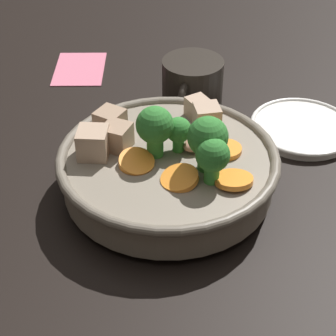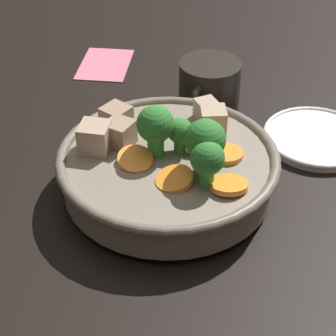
% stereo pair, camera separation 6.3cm
% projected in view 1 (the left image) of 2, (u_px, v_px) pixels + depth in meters
% --- Properties ---
extents(ground_plane, '(3.00, 3.00, 0.00)m').
position_uv_depth(ground_plane, '(168.00, 191.00, 0.65)').
color(ground_plane, black).
extents(stirfry_bowl, '(0.25, 0.25, 0.11)m').
position_uv_depth(stirfry_bowl, '(168.00, 165.00, 0.63)').
color(stirfry_bowl, slate).
rests_on(stirfry_bowl, ground_plane).
extents(side_saucer, '(0.14, 0.14, 0.01)m').
position_uv_depth(side_saucer, '(302.00, 127.00, 0.75)').
color(side_saucer, white).
rests_on(side_saucer, ground_plane).
extents(dark_mug, '(0.11, 0.08, 0.07)m').
position_uv_depth(dark_mug, '(192.00, 85.00, 0.78)').
color(dark_mug, black).
rests_on(dark_mug, ground_plane).
extents(napkin, '(0.13, 0.11, 0.00)m').
position_uv_depth(napkin, '(80.00, 68.00, 0.89)').
color(napkin, '#D16B84').
rests_on(napkin, ground_plane).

